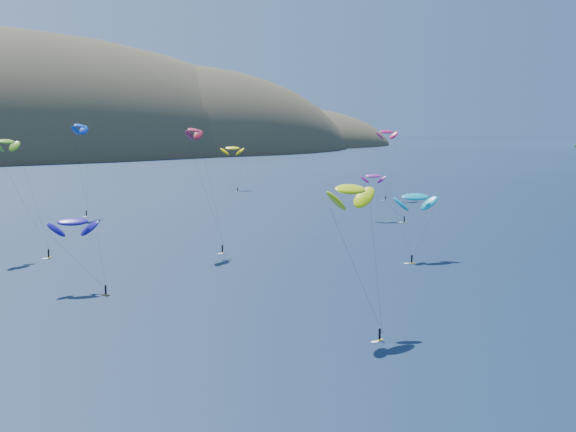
# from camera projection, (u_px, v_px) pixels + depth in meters

# --- Properties ---
(kitesurfer_2) EXTENTS (9.78, 11.74, 21.75)m
(kitesurfer_2) POSITION_uv_depth(u_px,v_px,m) (350.00, 189.00, 110.01)
(kitesurfer_2) COLOR yellow
(kitesurfer_2) RESTS_ON ground
(kitesurfer_3) EXTENTS (10.05, 12.25, 25.73)m
(kitesurfer_3) POSITION_uv_depth(u_px,v_px,m) (7.00, 142.00, 166.08)
(kitesurfer_3) COLOR yellow
(kitesurfer_3) RESTS_ON ground
(kitesurfer_4) EXTENTS (8.57, 9.97, 28.39)m
(kitesurfer_4) POSITION_uv_depth(u_px,v_px,m) (80.00, 126.00, 232.30)
(kitesurfer_4) COLOR yellow
(kitesurfer_4) RESTS_ON ground
(kitesurfer_5) EXTENTS (10.77, 8.78, 15.12)m
(kitesurfer_5) POSITION_uv_depth(u_px,v_px,m) (415.00, 197.00, 164.39)
(kitesurfer_5) COLOR yellow
(kitesurfer_5) RESTS_ON ground
(kitesurfer_6) EXTENTS (7.76, 13.34, 14.11)m
(kitesurfer_6) POSITION_uv_depth(u_px,v_px,m) (373.00, 176.00, 223.30)
(kitesurfer_6) COLOR yellow
(kitesurfer_6) RESTS_ON ground
(kitesurfer_8) EXTENTS (9.04, 7.57, 25.54)m
(kitesurfer_8) POSITION_uv_depth(u_px,v_px,m) (387.00, 132.00, 277.60)
(kitesurfer_8) COLOR yellow
(kitesurfer_8) RESTS_ON ground
(kitesurfer_9) EXTENTS (7.35, 10.72, 27.87)m
(kitesurfer_9) POSITION_uv_depth(u_px,v_px,m) (194.00, 131.00, 171.54)
(kitesurfer_9) COLOR yellow
(kitesurfer_9) RESTS_ON ground
(kitesurfer_10) EXTENTS (8.56, 10.80, 13.66)m
(kitesurfer_10) POSITION_uv_depth(u_px,v_px,m) (73.00, 222.00, 135.01)
(kitesurfer_10) COLOR yellow
(kitesurfer_10) RESTS_ON ground
(kitesurfer_11) EXTENTS (9.55, 14.70, 18.46)m
(kitesurfer_11) POSITION_uv_depth(u_px,v_px,m) (232.00, 148.00, 313.85)
(kitesurfer_11) COLOR yellow
(kitesurfer_11) RESTS_ON ground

